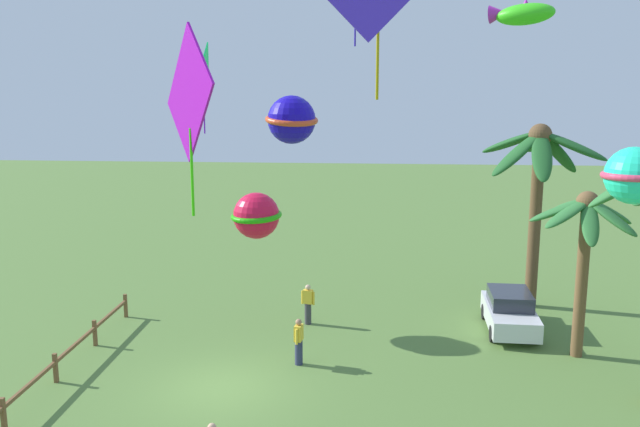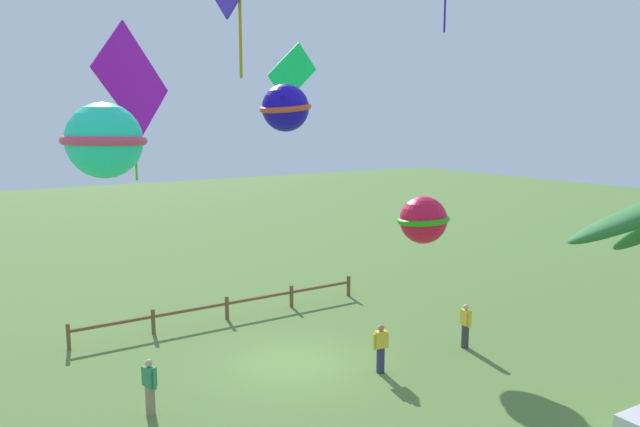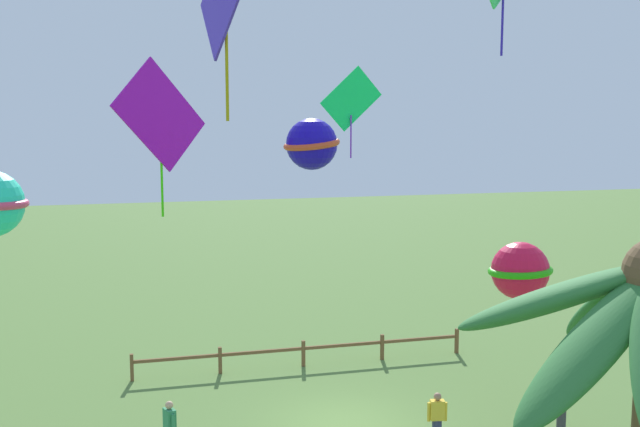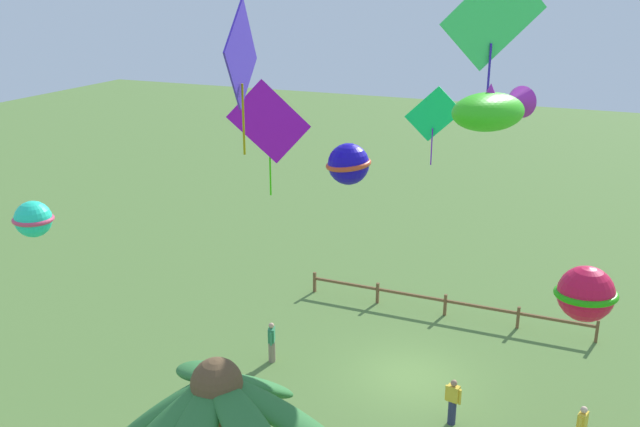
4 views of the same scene
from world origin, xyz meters
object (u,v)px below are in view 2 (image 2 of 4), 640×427
object	(u,v)px
spectator_1	(381,348)
kite_diamond_3	(132,82)
spectator_2	(465,325)
kite_ball_0	(423,220)
spectator_0	(150,387)
kite_diamond_7	(292,73)
kite_ball_6	(104,141)
kite_ball_1	(285,108)

from	to	relation	value
spectator_1	kite_diamond_3	bearing A→B (deg)	-11.63
kite_diamond_3	spectator_2	bearing A→B (deg)	172.78
kite_ball_0	spectator_1	bearing A→B (deg)	29.50
spectator_0	kite_diamond_7	size ratio (longest dim) A/B	0.61
kite_ball_0	spectator_2	bearing A→B (deg)	101.25
spectator_2	kite_ball_0	xyz separation A→B (m)	(0.38, -1.90, 3.55)
spectator_1	kite_ball_6	distance (m)	13.66
kite_diamond_3	kite_diamond_7	world-z (taller)	kite_diamond_3
kite_ball_1	kite_ball_6	xyz separation A→B (m)	(6.18, 6.35, -0.55)
kite_ball_0	spectator_0	bearing A→B (deg)	4.14
spectator_1	kite_diamond_3	xyz separation A→B (m)	(7.05, -1.45, 8.13)
spectator_0	spectator_1	size ratio (longest dim) A/B	1.00
spectator_2	kite_ball_1	size ratio (longest dim) A/B	0.87
spectator_0	spectator_1	world-z (taller)	same
spectator_1	kite_ball_0	size ratio (longest dim) A/B	0.59
kite_ball_0	kite_diamond_3	distance (m)	11.50
kite_ball_1	kite_ball_6	world-z (taller)	kite_ball_1
kite_diamond_7	kite_ball_6	bearing A→B (deg)	48.69
kite_ball_0	kite_diamond_7	distance (m)	7.28
kite_ball_1	kite_diamond_3	world-z (taller)	kite_diamond_3
spectator_0	kite_diamond_7	distance (m)	10.21
kite_ball_0	kite_ball_1	size ratio (longest dim) A/B	1.49
spectator_1	spectator_2	size ratio (longest dim) A/B	1.00
kite_ball_1	kite_ball_6	bearing A→B (deg)	45.79
kite_ball_0	kite_diamond_3	world-z (taller)	kite_diamond_3
spectator_0	kite_ball_0	world-z (taller)	kite_ball_0
spectator_0	spectator_2	xyz separation A→B (m)	(-10.89, 1.14, 0.00)
spectator_1	kite_ball_6	xyz separation A→B (m)	(9.73, 6.61, 6.94)
kite_ball_0	kite_diamond_3	size ratio (longest dim) A/B	0.68
spectator_0	spectator_2	distance (m)	10.95
kite_ball_6	kite_diamond_7	bearing A→B (deg)	-131.31
spectator_0	kite_ball_1	bearing A→B (deg)	157.18
spectator_1	kite_ball_6	world-z (taller)	kite_ball_6
spectator_1	kite_diamond_3	world-z (taller)	kite_diamond_3
spectator_0	kite_ball_6	world-z (taller)	kite_ball_6
spectator_0	spectator_1	bearing A→B (deg)	170.25
spectator_0	kite_diamond_7	bearing A→B (deg)	-166.26
kite_ball_6	spectator_2	bearing A→B (deg)	-153.82
kite_ball_1	spectator_0	bearing A→B (deg)	-22.82
spectator_2	kite_diamond_3	size ratio (longest dim) A/B	0.40
spectator_1	kite_ball_0	xyz separation A→B (m)	(-3.48, -1.97, 3.55)
kite_ball_1	kite_diamond_7	xyz separation A→B (m)	(-1.83, -2.77, 1.13)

